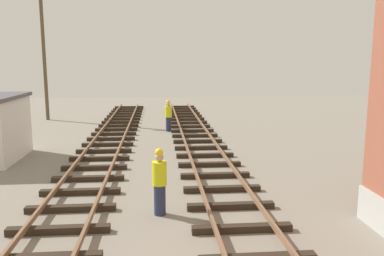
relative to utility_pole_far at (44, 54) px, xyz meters
name	(u,v)px	position (x,y,z in m)	size (l,w,h in m)	color
utility_pole_far	(44,54)	(0.00, 0.00, 0.00)	(1.80, 0.24, 8.79)	brown
track_worker_foreground	(160,182)	(7.81, -18.28, -3.66)	(0.40, 0.40, 1.87)	#262D4C
track_worker_distant	(168,116)	(8.44, -5.40, -3.66)	(0.40, 0.40, 1.87)	#262D4C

